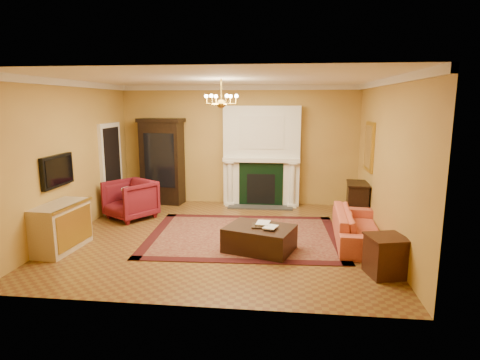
# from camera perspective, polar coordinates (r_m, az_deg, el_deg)

# --- Properties ---
(floor) EXTENTS (6.00, 5.50, 0.02)m
(floor) POSITION_cam_1_polar(r_m,az_deg,el_deg) (7.92, -2.51, -8.10)
(floor) COLOR brown
(floor) RESTS_ON ground
(ceiling) EXTENTS (6.00, 5.50, 0.02)m
(ceiling) POSITION_cam_1_polar(r_m,az_deg,el_deg) (7.50, -2.71, 14.27)
(ceiling) COLOR white
(ceiling) RESTS_ON wall_back
(wall_back) EXTENTS (6.00, 0.02, 3.00)m
(wall_back) POSITION_cam_1_polar(r_m,az_deg,el_deg) (10.28, -0.19, 4.95)
(wall_back) COLOR #BA9542
(wall_back) RESTS_ON floor
(wall_front) EXTENTS (6.00, 0.02, 3.00)m
(wall_front) POSITION_cam_1_polar(r_m,az_deg,el_deg) (4.90, -7.66, -1.81)
(wall_front) COLOR #BA9542
(wall_front) RESTS_ON floor
(wall_left) EXTENTS (0.02, 5.50, 3.00)m
(wall_left) POSITION_cam_1_polar(r_m,az_deg,el_deg) (8.57, -22.94, 2.88)
(wall_left) COLOR #BA9542
(wall_left) RESTS_ON floor
(wall_right) EXTENTS (0.02, 5.50, 3.00)m
(wall_right) POSITION_cam_1_polar(r_m,az_deg,el_deg) (7.69, 20.15, 2.25)
(wall_right) COLOR #BA9542
(wall_right) RESTS_ON floor
(fireplace) EXTENTS (1.90, 0.70, 2.50)m
(fireplace) POSITION_cam_1_polar(r_m,az_deg,el_deg) (10.08, 3.08, 3.07)
(fireplace) COLOR white
(fireplace) RESTS_ON wall_back
(crown_molding) EXTENTS (6.00, 5.50, 0.12)m
(crown_molding) POSITION_cam_1_polar(r_m,az_deg,el_deg) (8.44, -1.65, 13.43)
(crown_molding) COLOR silver
(crown_molding) RESTS_ON ceiling
(doorway) EXTENTS (0.08, 1.05, 2.10)m
(doorway) POSITION_cam_1_polar(r_m,az_deg,el_deg) (10.11, -17.80, 1.72)
(doorway) COLOR silver
(doorway) RESTS_ON wall_left
(tv_panel) EXTENTS (0.09, 0.95, 0.58)m
(tv_panel) POSITION_cam_1_polar(r_m,az_deg,el_deg) (8.04, -24.53, 1.20)
(tv_panel) COLOR black
(tv_panel) RESTS_ON wall_left
(gilt_mirror) EXTENTS (0.06, 0.76, 1.05)m
(gilt_mirror) POSITION_cam_1_polar(r_m,az_deg,el_deg) (9.02, 17.89, 4.54)
(gilt_mirror) COLOR gold
(gilt_mirror) RESTS_ON wall_right
(chandelier) EXTENTS (0.63, 0.55, 0.53)m
(chandelier) POSITION_cam_1_polar(r_m,az_deg,el_deg) (7.49, -2.68, 11.20)
(chandelier) COLOR #B89032
(chandelier) RESTS_ON ceiling
(oriental_rug) EXTENTS (3.84, 2.95, 0.01)m
(oriental_rug) POSITION_cam_1_polar(r_m,az_deg,el_deg) (7.94, 0.59, -7.90)
(oriental_rug) COLOR #400D0E
(oriental_rug) RESTS_ON floor
(china_cabinet) EXTENTS (1.10, 0.61, 2.09)m
(china_cabinet) POSITION_cam_1_polar(r_m,az_deg,el_deg) (10.48, -10.99, 2.36)
(china_cabinet) COLOR black
(china_cabinet) RESTS_ON floor
(wingback_armchair) EXTENTS (1.25, 1.24, 0.95)m
(wingback_armchair) POSITION_cam_1_polar(r_m,az_deg,el_deg) (9.33, -15.33, -2.45)
(wingback_armchair) COLOR maroon
(wingback_armchair) RESTS_ON floor
(pedestal_table) EXTENTS (0.39, 0.39, 0.70)m
(pedestal_table) POSITION_cam_1_polar(r_m,az_deg,el_deg) (9.32, -15.26, -2.88)
(pedestal_table) COLOR black
(pedestal_table) RESTS_ON floor
(commode) EXTENTS (0.61, 1.16, 0.84)m
(commode) POSITION_cam_1_polar(r_m,az_deg,el_deg) (7.79, -24.16, -6.11)
(commode) COLOR #BCAD89
(commode) RESTS_ON floor
(coral_sofa) EXTENTS (0.71, 2.08, 0.80)m
(coral_sofa) POSITION_cam_1_polar(r_m,az_deg,el_deg) (7.80, 16.45, -5.68)
(coral_sofa) COLOR #C6593E
(coral_sofa) RESTS_ON floor
(end_table) EXTENTS (0.62, 0.62, 0.59)m
(end_table) POSITION_cam_1_polar(r_m,az_deg,el_deg) (6.51, 20.00, -10.24)
(end_table) COLOR #33170D
(end_table) RESTS_ON floor
(console_table) EXTENTS (0.49, 0.78, 0.82)m
(console_table) POSITION_cam_1_polar(r_m,az_deg,el_deg) (9.20, 16.29, -3.09)
(console_table) COLOR black
(console_table) RESTS_ON floor
(leather_ottoman) EXTENTS (1.34, 1.14, 0.42)m
(leather_ottoman) POSITION_cam_1_polar(r_m,az_deg,el_deg) (7.12, 2.80, -8.29)
(leather_ottoman) COLOR black
(leather_ottoman) RESTS_ON oriental_rug
(ottoman_tray) EXTENTS (0.42, 0.33, 0.03)m
(ottoman_tray) POSITION_cam_1_polar(r_m,az_deg,el_deg) (7.07, 3.39, -6.51)
(ottoman_tray) COLOR black
(ottoman_tray) RESTS_ON leather_ottoman
(book_a) EXTENTS (0.23, 0.06, 0.31)m
(book_a) POSITION_cam_1_polar(r_m,az_deg,el_deg) (7.11, 2.38, -4.99)
(book_a) COLOR gray
(book_a) RESTS_ON ottoman_tray
(book_b) EXTENTS (0.20, 0.09, 0.28)m
(book_b) POSITION_cam_1_polar(r_m,az_deg,el_deg) (6.92, 3.57, -5.56)
(book_b) COLOR gray
(book_b) RESTS_ON ottoman_tray
(topiary_left) EXTENTS (0.17, 0.17, 0.46)m
(topiary_left) POSITION_cam_1_polar(r_m,az_deg,el_deg) (10.05, -0.32, 4.73)
(topiary_left) COLOR gray
(topiary_left) RESTS_ON fireplace
(topiary_right) EXTENTS (0.15, 0.15, 0.40)m
(topiary_right) POSITION_cam_1_polar(r_m,az_deg,el_deg) (9.99, 5.98, 4.42)
(topiary_right) COLOR gray
(topiary_right) RESTS_ON fireplace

